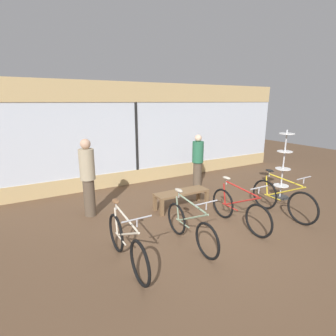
{
  "coord_description": "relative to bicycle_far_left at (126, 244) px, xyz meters",
  "views": [
    {
      "loc": [
        -3.26,
        -3.98,
        2.62
      ],
      "look_at": [
        0.0,
        1.7,
        0.95
      ],
      "focal_mm": 28.0,
      "sensor_mm": 36.0,
      "label": 1
    }
  ],
  "objects": [
    {
      "name": "ground_plane",
      "position": [
        1.96,
        0.35,
        -0.39
      ],
      "size": [
        24.0,
        24.0,
        0.0
      ],
      "primitive_type": "plane",
      "color": "brown"
    },
    {
      "name": "shop_back_wall",
      "position": [
        1.96,
        4.08,
        1.25
      ],
      "size": [
        12.0,
        0.08,
        3.2
      ],
      "color": "tan",
      "rests_on": "ground_plane"
    },
    {
      "name": "customer_by_window",
      "position": [
        -0.04,
        2.26,
        0.58
      ],
      "size": [
        0.48,
        0.48,
        1.82
      ],
      "color": "brown",
      "rests_on": "ground_plane"
    },
    {
      "name": "bicycle_far_left",
      "position": [
        0.0,
        0.0,
        0.0
      ],
      "size": [
        0.46,
        1.73,
        1.03
      ],
      "color": "black",
      "rests_on": "ground_plane"
    },
    {
      "name": "bicycle_far_right",
      "position": [
        3.85,
        0.01,
        0.02
      ],
      "size": [
        0.46,
        1.77,
        1.05
      ],
      "color": "black",
      "rests_on": "ground_plane"
    },
    {
      "name": "accessory_rack",
      "position": [
        4.88,
        0.82,
        0.39
      ],
      "size": [
        0.48,
        0.48,
        1.89
      ],
      "color": "#333333",
      "rests_on": "ground_plane"
    },
    {
      "name": "display_bench",
      "position": [
        2.07,
        1.57,
        -0.03
      ],
      "size": [
        1.4,
        0.44,
        0.44
      ],
      "color": "brown",
      "rests_on": "ground_plane"
    },
    {
      "name": "bicycle_right",
      "position": [
        2.59,
        0.12,
        -0.0
      ],
      "size": [
        0.46,
        1.73,
        1.03
      ],
      "color": "black",
      "rests_on": "ground_plane"
    },
    {
      "name": "bicycle_left",
      "position": [
        1.26,
        0.02,
        -0.01
      ],
      "size": [
        0.46,
        1.64,
        1.01
      ],
      "color": "black",
      "rests_on": "ground_plane"
    },
    {
      "name": "customer_near_rack",
      "position": [
        3.37,
        2.69,
        0.49
      ],
      "size": [
        0.45,
        0.45,
        1.66
      ],
      "color": "brown",
      "rests_on": "ground_plane"
    }
  ]
}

